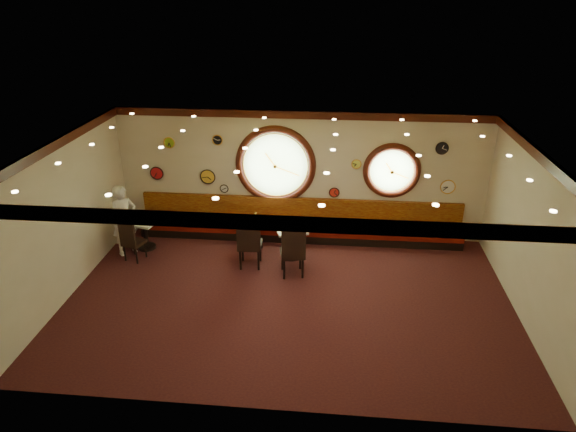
% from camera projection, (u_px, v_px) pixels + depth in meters
% --- Properties ---
extents(floor, '(9.00, 6.00, 0.00)m').
position_uv_depth(floor, '(288.00, 299.00, 10.49)').
color(floor, '#331116').
rests_on(floor, ground).
extents(ceiling, '(9.00, 6.00, 0.02)m').
position_uv_depth(ceiling, '(288.00, 148.00, 9.17)').
color(ceiling, gold).
rests_on(ceiling, wall_back).
extents(wall_back, '(9.00, 0.02, 3.20)m').
position_uv_depth(wall_back, '(300.00, 175.00, 12.55)').
color(wall_back, beige).
rests_on(wall_back, floor).
extents(wall_front, '(9.00, 0.02, 3.20)m').
position_uv_depth(wall_front, '(268.00, 323.00, 7.11)').
color(wall_front, beige).
rests_on(wall_front, floor).
extents(wall_left, '(0.02, 6.00, 3.20)m').
position_uv_depth(wall_left, '(64.00, 219.00, 10.23)').
color(wall_left, beige).
rests_on(wall_left, floor).
extents(wall_right, '(0.02, 6.00, 3.20)m').
position_uv_depth(wall_right, '(531.00, 239.00, 9.44)').
color(wall_right, beige).
rests_on(wall_right, floor).
extents(molding_back, '(9.00, 0.10, 0.18)m').
position_uv_depth(molding_back, '(301.00, 115.00, 11.88)').
color(molding_back, '#39120A').
rests_on(molding_back, wall_back).
extents(molding_front, '(9.00, 0.10, 0.18)m').
position_uv_depth(molding_front, '(266.00, 223.00, 6.53)').
color(molding_front, '#39120A').
rests_on(molding_front, wall_back).
extents(molding_left, '(0.10, 6.00, 0.18)m').
position_uv_depth(molding_left, '(52.00, 146.00, 9.59)').
color(molding_left, '#39120A').
rests_on(molding_left, wall_back).
extents(molding_right, '(0.10, 6.00, 0.18)m').
position_uv_depth(molding_right, '(546.00, 161.00, 8.82)').
color(molding_right, '#39120A').
rests_on(molding_right, wall_back).
extents(banquette_base, '(8.00, 0.55, 0.20)m').
position_uv_depth(banquette_base, '(299.00, 235.00, 12.92)').
color(banquette_base, black).
rests_on(banquette_base, floor).
extents(banquette_seat, '(8.00, 0.55, 0.30)m').
position_uv_depth(banquette_seat, '(299.00, 226.00, 12.81)').
color(banquette_seat, '#560C07').
rests_on(banquette_seat, banquette_base).
extents(banquette_back, '(8.00, 0.10, 0.55)m').
position_uv_depth(banquette_back, '(300.00, 208.00, 12.85)').
color(banquette_back, '#611207').
rests_on(banquette_back, wall_back).
extents(porthole_left_glass, '(1.66, 0.02, 1.66)m').
position_uv_depth(porthole_left_glass, '(276.00, 165.00, 12.49)').
color(porthole_left_glass, '#A4D27E').
rests_on(porthole_left_glass, wall_back).
extents(porthole_left_frame, '(1.98, 0.18, 1.98)m').
position_uv_depth(porthole_left_frame, '(276.00, 165.00, 12.48)').
color(porthole_left_frame, '#39120A').
rests_on(porthole_left_frame, wall_back).
extents(porthole_left_ring, '(1.61, 0.03, 1.61)m').
position_uv_depth(porthole_left_ring, '(275.00, 166.00, 12.45)').
color(porthole_left_ring, gold).
rests_on(porthole_left_ring, wall_back).
extents(porthole_right_glass, '(1.10, 0.02, 1.10)m').
position_uv_depth(porthole_right_glass, '(392.00, 171.00, 12.27)').
color(porthole_right_glass, '#A4D27E').
rests_on(porthole_right_glass, wall_back).
extents(porthole_right_frame, '(1.38, 0.18, 1.38)m').
position_uv_depth(porthole_right_frame, '(392.00, 171.00, 12.25)').
color(porthole_right_frame, '#39120A').
rests_on(porthole_right_frame, wall_back).
extents(porthole_right_ring, '(1.09, 0.03, 1.09)m').
position_uv_depth(porthole_right_ring, '(392.00, 171.00, 12.23)').
color(porthole_right_ring, gold).
rests_on(porthole_right_ring, wall_back).
extents(wall_clock_0, '(0.28, 0.03, 0.28)m').
position_uv_depth(wall_clock_0, '(442.00, 148.00, 11.89)').
color(wall_clock_0, black).
rests_on(wall_clock_0, wall_back).
extents(wall_clock_1, '(0.20, 0.03, 0.20)m').
position_uv_depth(wall_clock_1, '(224.00, 188.00, 12.84)').
color(wall_clock_1, silver).
rests_on(wall_clock_1, wall_back).
extents(wall_clock_2, '(0.26, 0.03, 0.26)m').
position_uv_depth(wall_clock_2, '(169.00, 143.00, 12.48)').
color(wall_clock_2, '#8FC327').
rests_on(wall_clock_2, wall_back).
extents(wall_clock_3, '(0.32, 0.03, 0.32)m').
position_uv_depth(wall_clock_3, '(157.00, 173.00, 12.85)').
color(wall_clock_3, red).
rests_on(wall_clock_3, wall_back).
extents(wall_clock_4, '(0.36, 0.03, 0.36)m').
position_uv_depth(wall_clock_4, '(208.00, 177.00, 12.75)').
color(wall_clock_4, gold).
rests_on(wall_clock_4, wall_back).
extents(wall_clock_5, '(0.24, 0.03, 0.24)m').
position_uv_depth(wall_clock_5, '(334.00, 192.00, 12.60)').
color(wall_clock_5, red).
rests_on(wall_clock_5, wall_back).
extents(wall_clock_6, '(0.34, 0.03, 0.34)m').
position_uv_depth(wall_clock_6, '(448.00, 187.00, 12.26)').
color(wall_clock_6, white).
rests_on(wall_clock_6, wall_back).
extents(wall_clock_7, '(0.22, 0.03, 0.22)m').
position_uv_depth(wall_clock_7, '(356.00, 164.00, 12.25)').
color(wall_clock_7, '#DBE24B').
rests_on(wall_clock_7, wall_back).
extents(wall_clock_8, '(0.24, 0.03, 0.24)m').
position_uv_depth(wall_clock_8, '(217.00, 140.00, 12.33)').
color(wall_clock_8, black).
rests_on(wall_clock_8, wall_back).
extents(table_a, '(0.82, 0.82, 0.75)m').
position_uv_depth(table_a, '(145.00, 230.00, 12.31)').
color(table_a, black).
rests_on(table_a, floor).
extents(table_b, '(0.74, 0.74, 0.70)m').
position_uv_depth(table_b, '(254.00, 231.00, 12.35)').
color(table_b, black).
rests_on(table_b, floor).
extents(table_c, '(0.86, 0.86, 0.76)m').
position_uv_depth(table_c, '(291.00, 239.00, 11.91)').
color(table_c, black).
rests_on(table_c, floor).
extents(chair_a, '(0.53, 0.53, 0.63)m').
position_uv_depth(chair_a, '(131.00, 238.00, 11.70)').
color(chair_a, black).
rests_on(chair_a, floor).
extents(chair_b, '(0.55, 0.55, 0.77)m').
position_uv_depth(chair_b, '(249.00, 240.00, 11.36)').
color(chair_b, black).
rests_on(chair_b, floor).
extents(chair_c, '(0.61, 0.61, 0.76)m').
position_uv_depth(chair_c, '(293.00, 248.00, 11.02)').
color(chair_c, black).
rests_on(chair_c, floor).
extents(condiment_a_salt, '(0.04, 0.04, 0.10)m').
position_uv_depth(condiment_a_salt, '(140.00, 217.00, 12.23)').
color(condiment_a_salt, silver).
rests_on(condiment_a_salt, table_a).
extents(condiment_b_salt, '(0.04, 0.04, 0.10)m').
position_uv_depth(condiment_b_salt, '(248.00, 219.00, 12.25)').
color(condiment_b_salt, '#BABABE').
rests_on(condiment_b_salt, table_b).
extents(condiment_c_salt, '(0.04, 0.04, 0.11)m').
position_uv_depth(condiment_c_salt, '(288.00, 224.00, 11.83)').
color(condiment_c_salt, silver).
rests_on(condiment_c_salt, table_c).
extents(condiment_a_pepper, '(0.04, 0.04, 0.10)m').
position_uv_depth(condiment_a_pepper, '(143.00, 218.00, 12.18)').
color(condiment_a_pepper, silver).
rests_on(condiment_a_pepper, table_a).
extents(condiment_b_pepper, '(0.04, 0.04, 0.11)m').
position_uv_depth(condiment_b_pepper, '(255.00, 221.00, 12.15)').
color(condiment_b_pepper, silver).
rests_on(condiment_b_pepper, table_b).
extents(condiment_c_pepper, '(0.04, 0.04, 0.11)m').
position_uv_depth(condiment_c_pepper, '(292.00, 226.00, 11.74)').
color(condiment_c_pepper, silver).
rests_on(condiment_c_pepper, table_c).
extents(condiment_a_bottle, '(0.04, 0.04, 0.14)m').
position_uv_depth(condiment_a_bottle, '(150.00, 216.00, 12.22)').
color(condiment_a_bottle, yellow).
rests_on(condiment_a_bottle, table_a).
extents(condiment_b_bottle, '(0.05, 0.05, 0.17)m').
position_uv_depth(condiment_b_bottle, '(256.00, 216.00, 12.32)').
color(condiment_b_bottle, gold).
rests_on(condiment_b_bottle, table_b).
extents(condiment_c_bottle, '(0.05, 0.05, 0.16)m').
position_uv_depth(condiment_c_bottle, '(295.00, 224.00, 11.81)').
color(condiment_c_bottle, gold).
rests_on(condiment_c_bottle, table_c).
extents(waiter, '(0.72, 0.73, 1.70)m').
position_uv_depth(waiter, '(124.00, 220.00, 11.95)').
color(waiter, white).
rests_on(waiter, floor).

